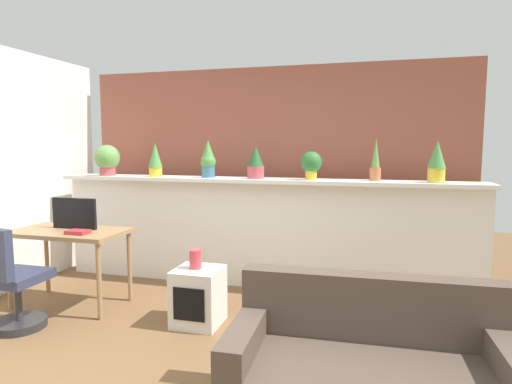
{
  "coord_description": "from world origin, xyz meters",
  "views": [
    {
      "loc": [
        1.23,
        -2.53,
        1.58
      ],
      "look_at": [
        0.2,
        1.18,
        1.15
      ],
      "focal_mm": 30.2,
      "sensor_mm": 36.0,
      "label": 1
    }
  ],
  "objects_px": {
    "potted_plant_0": "(107,159)",
    "couch": "(369,378)",
    "potted_plant_2": "(208,159)",
    "potted_plant_4": "(311,164)",
    "office_chair": "(11,286)",
    "potted_plant_5": "(376,162)",
    "book_on_desk": "(78,232)",
    "potted_plant_3": "(256,162)",
    "potted_plant_6": "(437,161)",
    "tv_monitor": "(74,213)",
    "side_cube_shelf": "(198,297)",
    "desk": "(69,239)",
    "potted_plant_1": "(155,159)",
    "vase_on_shelf": "(195,259)"
  },
  "relations": [
    {
      "from": "potted_plant_0",
      "to": "couch",
      "type": "bearing_deg",
      "value": -34.34
    },
    {
      "from": "potted_plant_2",
      "to": "potted_plant_4",
      "type": "xyz_separation_m",
      "value": [
        1.15,
        -0.01,
        -0.03
      ]
    },
    {
      "from": "office_chair",
      "to": "couch",
      "type": "bearing_deg",
      "value": -9.4
    },
    {
      "from": "potted_plant_5",
      "to": "book_on_desk",
      "type": "relative_size",
      "value": 2.18
    },
    {
      "from": "potted_plant_3",
      "to": "potted_plant_6",
      "type": "bearing_deg",
      "value": -0.7
    },
    {
      "from": "potted_plant_3",
      "to": "tv_monitor",
      "type": "relative_size",
      "value": 0.74
    },
    {
      "from": "potted_plant_4",
      "to": "couch",
      "type": "bearing_deg",
      "value": -73.12
    },
    {
      "from": "potted_plant_3",
      "to": "potted_plant_5",
      "type": "xyz_separation_m",
      "value": [
        1.25,
        0.02,
        0.02
      ]
    },
    {
      "from": "tv_monitor",
      "to": "book_on_desk",
      "type": "distance_m",
      "value": 0.32
    },
    {
      "from": "potted_plant_6",
      "to": "side_cube_shelf",
      "type": "bearing_deg",
      "value": -151.75
    },
    {
      "from": "potted_plant_3",
      "to": "potted_plant_5",
      "type": "bearing_deg",
      "value": 0.89
    },
    {
      "from": "potted_plant_4",
      "to": "desk",
      "type": "height_order",
      "value": "potted_plant_4"
    },
    {
      "from": "potted_plant_6",
      "to": "desk",
      "type": "bearing_deg",
      "value": -163.88
    },
    {
      "from": "potted_plant_2",
      "to": "office_chair",
      "type": "distance_m",
      "value": 2.25
    },
    {
      "from": "potted_plant_5",
      "to": "couch",
      "type": "bearing_deg",
      "value": -90.09
    },
    {
      "from": "potted_plant_1",
      "to": "couch",
      "type": "bearing_deg",
      "value": -40.82
    },
    {
      "from": "potted_plant_5",
      "to": "vase_on_shelf",
      "type": "bearing_deg",
      "value": -142.9
    },
    {
      "from": "potted_plant_5",
      "to": "side_cube_shelf",
      "type": "distance_m",
      "value": 2.19
    },
    {
      "from": "potted_plant_6",
      "to": "desk",
      "type": "height_order",
      "value": "potted_plant_6"
    },
    {
      "from": "desk",
      "to": "office_chair",
      "type": "height_order",
      "value": "office_chair"
    },
    {
      "from": "potted_plant_5",
      "to": "tv_monitor",
      "type": "xyz_separation_m",
      "value": [
        -2.86,
        -0.95,
        -0.5
      ]
    },
    {
      "from": "side_cube_shelf",
      "to": "book_on_desk",
      "type": "height_order",
      "value": "book_on_desk"
    },
    {
      "from": "potted_plant_0",
      "to": "office_chair",
      "type": "distance_m",
      "value": 1.91
    },
    {
      "from": "potted_plant_6",
      "to": "side_cube_shelf",
      "type": "relative_size",
      "value": 0.82
    },
    {
      "from": "office_chair",
      "to": "book_on_desk",
      "type": "relative_size",
      "value": 4.6
    },
    {
      "from": "potted_plant_5",
      "to": "potted_plant_6",
      "type": "xyz_separation_m",
      "value": [
        0.57,
        -0.04,
        0.02
      ]
    },
    {
      "from": "desk",
      "to": "office_chair",
      "type": "bearing_deg",
      "value": -97.2
    },
    {
      "from": "potted_plant_3",
      "to": "office_chair",
      "type": "xyz_separation_m",
      "value": [
        -1.69,
        -1.66,
        -1.0
      ]
    },
    {
      "from": "book_on_desk",
      "to": "side_cube_shelf",
      "type": "bearing_deg",
      "value": 1.52
    },
    {
      "from": "office_chair",
      "to": "side_cube_shelf",
      "type": "bearing_deg",
      "value": 20.07
    },
    {
      "from": "potted_plant_2",
      "to": "potted_plant_5",
      "type": "height_order",
      "value": "potted_plant_5"
    },
    {
      "from": "potted_plant_5",
      "to": "couch",
      "type": "relative_size",
      "value": 0.27
    },
    {
      "from": "office_chair",
      "to": "couch",
      "type": "distance_m",
      "value": 2.98
    },
    {
      "from": "vase_on_shelf",
      "to": "potted_plant_3",
      "type": "bearing_deg",
      "value": 77.85
    },
    {
      "from": "potted_plant_1",
      "to": "potted_plant_5",
      "type": "distance_m",
      "value": 2.44
    },
    {
      "from": "potted_plant_2",
      "to": "office_chair",
      "type": "xyz_separation_m",
      "value": [
        -1.15,
        -1.64,
        -1.03
      ]
    },
    {
      "from": "office_chair",
      "to": "couch",
      "type": "xyz_separation_m",
      "value": [
        2.94,
        -0.49,
        -0.11
      ]
    },
    {
      "from": "couch",
      "to": "potted_plant_3",
      "type": "bearing_deg",
      "value": 120.25
    },
    {
      "from": "potted_plant_4",
      "to": "potted_plant_6",
      "type": "xyz_separation_m",
      "value": [
        1.22,
        0.01,
        0.04
      ]
    },
    {
      "from": "potted_plant_2",
      "to": "desk",
      "type": "xyz_separation_m",
      "value": [
        -1.06,
        -1.0,
        -0.75
      ]
    },
    {
      "from": "potted_plant_3",
      "to": "vase_on_shelf",
      "type": "height_order",
      "value": "potted_plant_3"
    },
    {
      "from": "potted_plant_6",
      "to": "book_on_desk",
      "type": "bearing_deg",
      "value": -160.74
    },
    {
      "from": "side_cube_shelf",
      "to": "vase_on_shelf",
      "type": "xyz_separation_m",
      "value": [
        -0.02,
        0.01,
        0.33
      ]
    },
    {
      "from": "potted_plant_3",
      "to": "tv_monitor",
      "type": "distance_m",
      "value": 1.92
    },
    {
      "from": "potted_plant_6",
      "to": "tv_monitor",
      "type": "bearing_deg",
      "value": -165.09
    },
    {
      "from": "potted_plant_4",
      "to": "side_cube_shelf",
      "type": "distance_m",
      "value": 1.77
    },
    {
      "from": "potted_plant_4",
      "to": "couch",
      "type": "xyz_separation_m",
      "value": [
        0.64,
        -2.12,
        -1.1
      ]
    },
    {
      "from": "desk",
      "to": "book_on_desk",
      "type": "relative_size",
      "value": 5.56
    },
    {
      "from": "potted_plant_0",
      "to": "tv_monitor",
      "type": "distance_m",
      "value": 1.04
    },
    {
      "from": "potted_plant_5",
      "to": "desk",
      "type": "xyz_separation_m",
      "value": [
        -2.86,
        -1.03,
        -0.73
      ]
    }
  ]
}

